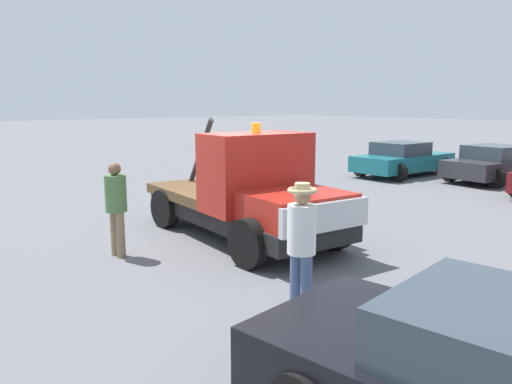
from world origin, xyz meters
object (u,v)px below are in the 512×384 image
at_px(parked_car_charcoal, 496,164).
at_px(parked_car_teal, 403,159).
at_px(tow_truck, 250,196).
at_px(person_near_truck, 302,238).
at_px(person_at_hood, 116,203).

bearing_deg(parked_car_charcoal, parked_car_teal, 119.17).
height_order(tow_truck, person_near_truck, tow_truck).
bearing_deg(tow_truck, person_near_truck, -22.61).
bearing_deg(person_at_hood, person_near_truck, -82.40).
height_order(person_at_hood, parked_car_teal, person_at_hood).
distance_m(person_near_truck, parked_car_teal, 14.20).
height_order(parked_car_teal, parked_car_charcoal, same).
distance_m(tow_truck, parked_car_teal, 11.24).
height_order(person_near_truck, parked_car_charcoal, person_near_truck).
relative_size(person_near_truck, parked_car_teal, 0.40).
bearing_deg(person_at_hood, parked_car_charcoal, -5.00).
height_order(person_near_truck, person_at_hood, person_near_truck).
bearing_deg(person_near_truck, parked_car_teal, -148.75).
height_order(tow_truck, parked_car_charcoal, tow_truck).
height_order(tow_truck, parked_car_teal, tow_truck).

